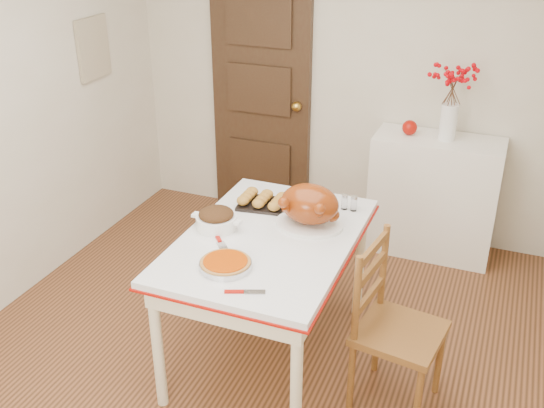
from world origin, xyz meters
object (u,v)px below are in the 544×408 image
at_px(kitchen_table, 269,298).
at_px(turkey_platter, 310,206).
at_px(sideboard, 433,196).
at_px(chair_oak, 400,329).
at_px(pumpkin_pie, 225,263).

relative_size(kitchen_table, turkey_platter, 3.47).
xyz_separation_m(sideboard, turkey_platter, (-0.52, -1.43, 0.48)).
distance_m(sideboard, chair_oak, 1.74).
distance_m(turkey_platter, pumpkin_pie, 0.65).
relative_size(chair_oak, turkey_platter, 2.45).
bearing_deg(chair_oak, sideboard, 11.71).
bearing_deg(turkey_platter, chair_oak, -10.58).
bearing_deg(turkey_platter, pumpkin_pie, -96.82).
relative_size(chair_oak, pumpkin_pie, 3.59).
bearing_deg(kitchen_table, chair_oak, -7.86).
bearing_deg(sideboard, chair_oak, -86.68).
bearing_deg(pumpkin_pie, kitchen_table, 77.81).
xyz_separation_m(chair_oak, turkey_platter, (-0.62, 0.31, 0.46)).
distance_m(chair_oak, turkey_platter, 0.84).
bearing_deg(kitchen_table, pumpkin_pie, -102.19).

